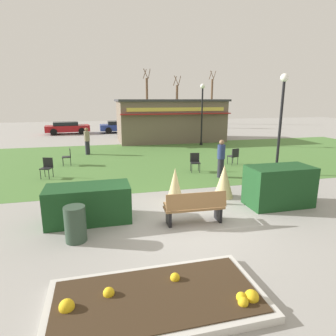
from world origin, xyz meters
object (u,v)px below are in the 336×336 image
Objects in this scene: cafe_chair_center at (195,161)px; tree_right_bg at (177,105)px; cafe_chair_west at (234,155)px; park_bench at (195,207)px; person_standing at (87,141)px; cafe_chair_east at (47,166)px; tree_left_bg at (147,102)px; trash_bin at (75,224)px; cafe_chair_north at (68,155)px; parked_car_west_slot at (67,127)px; lamppost_far at (202,107)px; person_strolling at (221,158)px; food_kiosk at (170,120)px; lamppost_mid at (281,113)px; parked_car_center_slot at (120,126)px; tree_center_bg at (212,101)px.

tree_right_bg is at bearing 76.56° from cafe_chair_center.
cafe_chair_center is at bearing -161.12° from cafe_chair_west.
park_bench reaches higher than cafe_chair_center.
person_standing is at bearing 131.64° from cafe_chair_center.
cafe_chair_east is 23.76m from tree_left_bg.
cafe_chair_west is at bearing 41.56° from trash_bin.
cafe_chair_north is at bearing 166.45° from cafe_chair_west.
tree_right_bg is (11.11, 18.35, 2.14)m from cafe_chair_north.
parked_car_west_slot reaches higher than cafe_chair_east.
person_standing is at bearing 105.41° from park_bench.
tree_left_bg reaches higher than lamppost_far.
person_standing is (-5.88, 7.04, 0.00)m from person_strolling.
person_strolling is (5.91, 4.63, 0.41)m from trash_bin.
tree_right_bg is at bearing -98.05° from person_standing.
park_bench is 1.90× the size of trash_bin.
food_kiosk is 9.98m from cafe_chair_west.
lamppost_mid is 0.65× the size of tree_left_bg.
lamppost_mid is 3.36m from cafe_chair_west.
cafe_chair_center is 19.06m from parked_car_west_slot.
park_bench is at bearing -97.37° from tree_left_bg.
cafe_chair_center is at bearing -83.27° from parked_car_center_slot.
trash_bin is 7.84m from cafe_chair_center.
tree_left_bg is 0.97× the size of tree_center_bg.
cafe_chair_center is at bearing -4.47° from cafe_chair_east.
food_kiosk is 1.24× the size of tree_center_bg.
lamppost_mid reaches higher than food_kiosk.
park_bench is at bearing -124.44° from cafe_chair_west.
tree_center_bg is (18.47, 7.54, 2.53)m from parked_car_west_slot.
parked_car_west_slot is at bearing 147.23° from person_strolling.
tree_center_bg is (10.38, 26.41, 2.31)m from person_strolling.
cafe_chair_east is 6.75m from cafe_chair_center.
lamppost_far reaches higher than cafe_chair_center.
person_standing reaches higher than cafe_chair_north.
parked_car_center_slot is (-3.57, 6.89, -1.06)m from food_kiosk.
cafe_chair_west is at bearing 1.99° from cafe_chair_east.
lamppost_far is at bearing -43.55° from parked_car_west_slot.
tree_center_bg is at bearing 62.31° from trash_bin.
tree_left_bg is at bearing 94.39° from lamppost_mid.
parked_car_center_slot reaches higher than trash_bin.
person_standing is at bearing -130.02° from tree_center_bg.
cafe_chair_north is at bearing 95.74° from trash_bin.
cafe_chair_west is 20.67m from tree_right_bg.
food_kiosk is 5.18× the size of person_strolling.
park_bench is 5.98m from cafe_chair_center.
tree_right_bg is at bearing 60.32° from cafe_chair_east.
parked_car_center_slot is at bearing 117.70° from lamppost_far.
trash_bin is 0.53× the size of person_standing.
cafe_chair_west is 1.00× the size of cafe_chair_center.
person_standing is at bearing 72.93° from cafe_chair_east.
food_kiosk is 17.42m from tree_center_bg.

